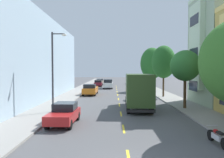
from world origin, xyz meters
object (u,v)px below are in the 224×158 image
Objects in this scene: street_tree_third at (164,62)px; parked_sedan_teal at (131,81)px; parked_pickup_orange at (90,90)px; parked_sedan_navy at (135,83)px; street_tree_second at (185,66)px; delivery_box_truck at (138,90)px; parked_hatchback_red at (64,114)px; parked_hatchback_black at (138,86)px; street_tree_farthest at (152,63)px; parked_wagon_champagne at (100,81)px; parked_pickup_sky at (143,88)px; parked_wagon_burgundy at (98,83)px; moving_white_sedan at (108,84)px; street_lamp at (54,66)px; parked_motorcycle at (217,137)px.

street_tree_third reaches higher than parked_sedan_teal.
parked_sedan_navy is (8.59, 17.23, -0.08)m from parked_pickup_orange.
delivery_box_truck is (-4.61, -0.03, -2.34)m from street_tree_second.
parked_sedan_teal is at bearing 79.49° from parked_hatchback_red.
street_tree_third is 13.68m from parked_hatchback_black.
delivery_box_truck is at bearing -103.71° from street_tree_farthest.
parked_pickup_orange is 12.81m from parked_hatchback_black.
street_tree_third reaches higher than delivery_box_truck.
parked_pickup_orange is 19.25m from parked_sedan_navy.
parked_sedan_teal is 1.12× the size of parked_hatchback_red.
street_tree_farthest reaches higher than parked_wagon_champagne.
parked_pickup_sky is (8.50, 21.35, 0.07)m from parked_hatchback_red.
parked_sedan_navy is (-2.09, 11.06, -4.33)m from street_tree_farthest.
parked_wagon_burgundy is 0.98× the size of moving_white_sedan.
street_tree_third is 9.43m from street_tree_farthest.
delivery_box_truck is 1.37× the size of parked_pickup_orange.
street_lamp is 0.97× the size of delivery_box_truck.
parked_hatchback_red is at bearing -124.48° from street_tree_third.
parked_hatchback_red is at bearing -134.98° from delivery_box_truck.
parked_pickup_sky is at bearing 80.84° from delivery_box_truck.
parked_pickup_orange is 1.17× the size of parked_sedan_navy.
delivery_box_truck is 15.56m from parked_pickup_sky.
parked_sedan_teal is 24.33m from parked_pickup_sky.
parked_hatchback_red is at bearing -113.11° from street_tree_farthest.
street_tree_second is at bearing 29.68° from parked_hatchback_red.
street_tree_second reaches higher than parked_sedan_teal.
street_lamp is at bearing -164.60° from delivery_box_truck.
parked_hatchback_black is 6.52m from moving_white_sedan.
parked_sedan_navy is 0.95× the size of moving_white_sedan.
parked_wagon_champagne is at bearing 110.97° from street_tree_third.
street_tree_farthest is at bearing 59.07° from parked_pickup_sky.
parked_motorcycle is (0.52, -50.08, -0.34)m from parked_sedan_teal.
street_tree_third is 0.98× the size of delivery_box_truck.
parked_hatchback_red is 22.98m from parked_pickup_sky.
parked_hatchback_black is at bearing -90.47° from parked_sedan_navy.
parked_pickup_orange and parked_pickup_sky have the same top height.
moving_white_sedan is (-6.11, -5.24, 0.24)m from parked_sedan_navy.
parked_hatchback_black is (-2.15, 12.82, -4.27)m from street_tree_third.
parked_pickup_sky is (-2.14, -3.57, -4.25)m from street_tree_farthest.
street_tree_farthest is 3.81× the size of parked_motorcycle.
street_tree_third is at bearing -90.00° from street_tree_farthest.
parked_wagon_champagne is at bearing 100.70° from parked_motorcycle.
parked_pickup_orange is at bearing 111.30° from parked_motorcycle.
moving_white_sedan is (-3.59, 24.71, -0.97)m from delivery_box_truck.
parked_sedan_teal reaches higher than parked_motorcycle.
parked_wagon_burgundy is 6.58m from parked_wagon_champagne.
parked_motorcycle is at bearing -93.22° from street_tree_farthest.
parked_motorcycle is at bearing -74.17° from delivery_box_truck.
delivery_box_truck is at bearing -96.30° from parked_hatchback_black.
street_tree_third is at bearing -69.03° from parked_wagon_champagne.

